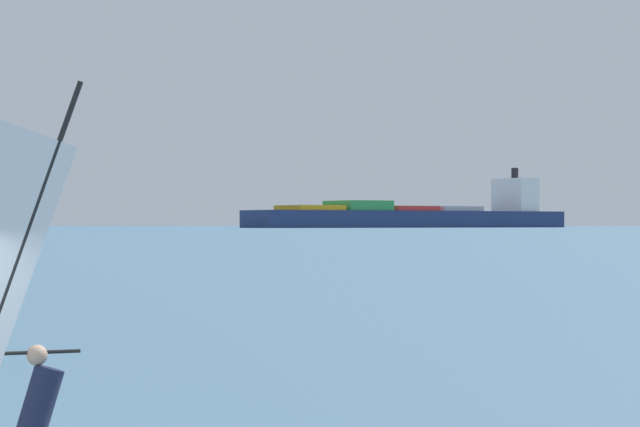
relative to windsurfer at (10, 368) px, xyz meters
name	(u,v)px	position (x,y,z in m)	size (l,w,h in m)	color
windsurfer	(10,368)	(0.00, 0.00, 0.00)	(2.95, 2.80, 4.17)	white
cargo_ship	(416,215)	(-210.80, 635.74, 5.64)	(137.86, 172.14, 33.77)	navy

